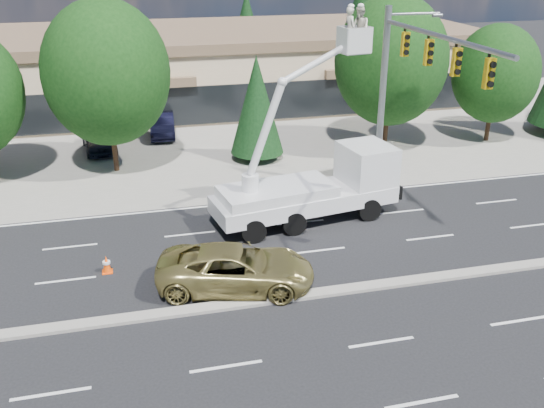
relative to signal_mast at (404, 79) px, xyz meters
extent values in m
plane|color=black|center=(-10.03, -7.04, -6.06)|extent=(140.00, 140.00, 0.00)
cube|color=gray|center=(-10.03, 12.96, -6.05)|extent=(140.00, 22.00, 0.01)
cube|color=gray|center=(-10.03, -7.04, -6.00)|extent=(120.00, 0.55, 0.12)
cube|color=tan|center=(-10.03, 22.96, -3.56)|extent=(50.00, 15.00, 5.00)
cube|color=brown|center=(-10.03, 22.96, -0.91)|extent=(50.40, 15.40, 0.70)
cube|color=black|center=(-10.03, 15.41, -4.56)|extent=(48.00, 0.12, 2.60)
cylinder|color=#332114|center=(-13.03, 7.96, -4.56)|extent=(0.28, 0.28, 2.99)
ellipsoid|color=black|center=(-13.03, 7.96, -0.66)|extent=(6.64, 6.64, 7.63)
cylinder|color=#332114|center=(-5.03, 7.96, -5.66)|extent=(0.26, 0.26, 0.80)
cone|color=black|center=(-5.03, 7.96, -2.82)|extent=(3.06, 3.06, 5.59)
cylinder|color=#332114|center=(2.97, 7.96, -4.58)|extent=(0.28, 0.28, 2.96)
ellipsoid|color=black|center=(2.97, 7.96, -0.72)|extent=(6.57, 6.57, 7.56)
cylinder|color=#332114|center=(9.97, 7.96, -4.88)|extent=(0.28, 0.28, 2.36)
ellipsoid|color=black|center=(9.97, 7.96, -1.80)|extent=(5.24, 5.24, 6.02)
cylinder|color=#332114|center=(-14.03, 34.96, -5.66)|extent=(0.26, 0.26, 0.80)
cone|color=black|center=(-14.03, 34.96, -0.41)|extent=(5.34, 5.34, 9.76)
cylinder|color=#332114|center=(-0.03, 34.96, -5.66)|extent=(0.26, 0.26, 0.80)
cone|color=black|center=(-0.03, 34.96, -2.07)|extent=(3.77, 3.77, 6.89)
cylinder|color=#332114|center=(11.97, 34.96, -5.66)|extent=(0.26, 0.26, 0.80)
cone|color=black|center=(11.97, 34.96, -0.83)|extent=(4.94, 4.94, 9.02)
cylinder|color=gray|center=(-0.03, 2.16, -1.56)|extent=(0.32, 0.32, 9.00)
cylinder|color=gray|center=(-0.03, -2.84, 2.24)|extent=(0.20, 10.00, 0.20)
cylinder|color=gray|center=(1.27, 2.16, 2.54)|extent=(2.60, 0.12, 0.12)
cube|color=gold|center=(-0.03, 0.16, 1.49)|extent=(0.32, 0.22, 1.05)
cube|color=gold|center=(-0.03, -2.04, 1.49)|extent=(0.32, 0.22, 1.05)
cube|color=gold|center=(-0.03, -4.24, 1.49)|extent=(0.32, 0.22, 1.05)
cube|color=gold|center=(-0.03, -6.44, 1.49)|extent=(0.32, 0.22, 1.05)
cube|color=silver|center=(-4.78, -0.84, -5.01)|extent=(8.66, 3.83, 0.73)
cube|color=silver|center=(-1.69, -0.34, -3.91)|extent=(2.46, 2.76, 2.09)
cube|color=black|center=(-0.91, -0.21, -3.76)|extent=(0.42, 2.08, 1.25)
cube|color=silver|center=(-6.12, -1.06, -4.44)|extent=(5.34, 3.18, 0.52)
cylinder|color=silver|center=(-7.36, -1.27, -3.86)|extent=(0.73, 0.73, 0.84)
cube|color=silver|center=(-2.68, -0.50, 1.88)|extent=(1.29, 1.11, 1.13)
imported|color=beige|center=(-2.91, -0.54, 2.31)|extent=(0.53, 0.72, 1.80)
imported|color=beige|center=(-2.45, -0.46, 2.31)|extent=(0.82, 0.98, 1.80)
ellipsoid|color=white|center=(-2.91, -0.54, 3.22)|extent=(0.27, 0.27, 0.19)
ellipsoid|color=white|center=(-2.45, -0.46, 3.22)|extent=(0.27, 0.27, 0.19)
cube|color=#FF4908|center=(-13.50, -3.56, -6.04)|extent=(0.40, 0.40, 0.03)
cone|color=#FF4908|center=(-13.50, -3.56, -5.71)|extent=(0.36, 0.36, 0.70)
cylinder|color=white|center=(-13.50, -3.56, -5.64)|extent=(0.29, 0.29, 0.10)
cube|color=#FF4908|center=(-10.64, -3.64, -6.04)|extent=(0.40, 0.40, 0.03)
cone|color=#FF4908|center=(-10.64, -3.64, -5.71)|extent=(0.36, 0.36, 0.70)
cylinder|color=white|center=(-10.64, -3.64, -5.64)|extent=(0.29, 0.29, 0.10)
imported|color=olive|center=(-8.88, -5.83, -5.26)|extent=(6.16, 3.92, 1.58)
imported|color=black|center=(-14.00, 11.86, -5.29)|extent=(2.34, 4.68, 1.53)
imported|color=black|center=(-10.03, 13.96, -5.34)|extent=(1.76, 4.44, 1.44)
camera|label=1|loc=(-12.20, -24.83, 5.66)|focal=40.00mm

